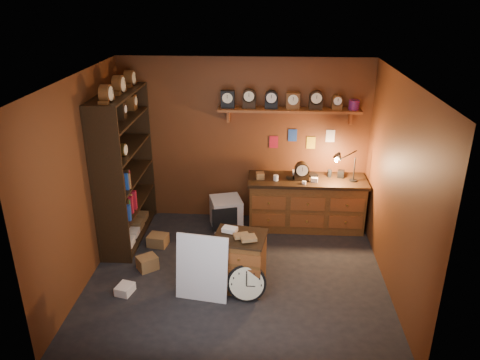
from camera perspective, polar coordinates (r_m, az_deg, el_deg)
The scene contains 11 objects.
floor at distance 6.60m, azimuth -0.35°, elevation -11.45°, with size 4.00×4.00×0.00m, color black.
room_shell at distance 5.91m, azimuth 0.12°, elevation 3.09°, with size 4.02×3.62×2.71m.
shelving_unit at distance 7.21m, azimuth -14.21°, elevation 2.12°, with size 0.47×1.60×2.58m.
workbench at distance 7.67m, azimuth 8.09°, elevation -2.46°, with size 1.88×0.66×1.36m.
low_cabinet at distance 6.16m, azimuth -0.02°, elevation -9.62°, with size 0.73×0.65×0.84m.
big_round_clock at distance 6.01m, azimuth 0.81°, elevation -12.43°, with size 0.50×0.16×0.50m.
white_panel at distance 6.21m, azimuth -4.56°, elevation -13.97°, with size 0.66×0.03×0.89m, color silver.
mini_fridge at distance 7.69m, azimuth -1.71°, elevation -4.01°, with size 0.59×0.61×0.49m.
floor_box_a at distance 7.33m, azimuth -9.96°, elevation -7.23°, with size 0.29×0.24×0.18m, color olive.
floor_box_b at distance 6.40m, azimuth -13.85°, elevation -12.79°, with size 0.19×0.23×0.11m, color white.
floor_box_c at distance 6.79m, azimuth -11.22°, elevation -9.88°, with size 0.26×0.22×0.20m, color olive.
Camera 1 is at (0.37, -5.44, 3.71)m, focal length 35.00 mm.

